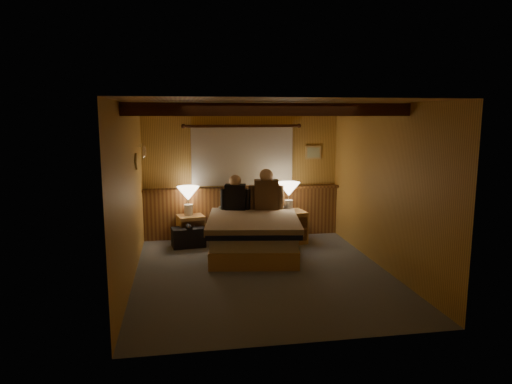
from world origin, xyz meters
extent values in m
plane|color=#555B65|center=(0.00, 0.00, 0.00)|extent=(4.20, 4.20, 0.00)
plane|color=#BC9446|center=(0.00, 0.00, 2.40)|extent=(4.20, 4.20, 0.00)
plane|color=gold|center=(0.00, 2.10, 1.20)|extent=(3.60, 0.00, 3.60)
plane|color=gold|center=(-1.80, 0.00, 1.20)|extent=(0.00, 4.20, 4.20)
plane|color=gold|center=(1.80, 0.00, 1.20)|extent=(0.00, 4.20, 4.20)
plane|color=gold|center=(0.00, -2.10, 1.20)|extent=(3.60, 0.00, 3.60)
cube|color=brown|center=(0.00, 2.04, 0.45)|extent=(3.60, 0.12, 0.90)
cube|color=brown|center=(0.00, 1.98, 0.92)|extent=(3.60, 0.22, 0.04)
cylinder|color=#482412|center=(0.00, 2.02, 2.05)|extent=(2.10, 0.05, 0.05)
sphere|color=#482412|center=(-1.05, 2.02, 2.05)|extent=(0.08, 0.08, 0.08)
sphere|color=#482412|center=(1.05, 2.02, 2.05)|extent=(0.08, 0.08, 0.08)
cube|color=beige|center=(0.00, 2.03, 1.50)|extent=(1.85, 0.08, 1.05)
cube|color=#482412|center=(0.00, -0.60, 2.31)|extent=(3.60, 0.15, 0.16)
cube|color=#482412|center=(0.00, 0.90, 2.31)|extent=(3.60, 0.15, 0.16)
cylinder|color=white|center=(-1.74, 1.60, 1.75)|extent=(0.03, 0.55, 0.03)
torus|color=white|center=(-1.71, 1.45, 1.63)|extent=(0.01, 0.21, 0.21)
torus|color=white|center=(-1.71, 1.68, 1.63)|extent=(0.01, 0.21, 0.21)
cube|color=tan|center=(1.35, 2.08, 1.55)|extent=(0.30, 0.03, 0.25)
cube|color=beige|center=(1.35, 2.06, 1.55)|extent=(0.24, 0.01, 0.19)
cube|color=tan|center=(0.02, 0.95, 0.13)|extent=(1.58, 1.96, 0.27)
cube|color=silver|center=(0.02, 0.95, 0.37)|extent=(1.54, 1.91, 0.21)
cube|color=black|center=(-0.01, 0.73, 0.51)|extent=(1.59, 1.61, 0.07)
cube|color=tan|center=(0.01, 0.84, 0.57)|extent=(1.66, 1.80, 0.11)
cube|color=silver|center=(-0.21, 1.68, 0.55)|extent=(0.57, 0.38, 0.14)
cube|color=silver|center=(0.46, 1.58, 0.55)|extent=(0.57, 0.38, 0.14)
cube|color=tan|center=(-0.97, 1.78, 0.25)|extent=(0.52, 0.49, 0.49)
cube|color=brown|center=(-0.93, 1.59, 0.34)|extent=(0.40, 0.10, 0.17)
cube|color=brown|center=(-0.93, 1.59, 0.15)|extent=(0.40, 0.10, 0.17)
cylinder|color=white|center=(-0.93, 1.59, 0.34)|extent=(0.04, 0.04, 0.03)
cylinder|color=white|center=(-0.93, 1.59, 0.15)|extent=(0.04, 0.04, 0.03)
cube|color=tan|center=(0.77, 1.49, 0.28)|extent=(0.59, 0.54, 0.57)
cube|color=brown|center=(0.81, 1.27, 0.40)|extent=(0.46, 0.10, 0.20)
cube|color=brown|center=(0.81, 1.27, 0.17)|extent=(0.46, 0.10, 0.20)
cylinder|color=white|center=(0.81, 1.27, 0.40)|extent=(0.03, 0.03, 0.03)
cylinder|color=white|center=(0.81, 1.27, 0.17)|extent=(0.03, 0.03, 0.03)
cylinder|color=silver|center=(-1.00, 1.80, 0.59)|extent=(0.15, 0.15, 0.20)
cylinder|color=white|center=(-1.00, 1.80, 0.72)|extent=(0.03, 0.03, 0.11)
cone|color=#F5DFBF|center=(-1.00, 1.80, 0.88)|extent=(0.39, 0.39, 0.24)
cylinder|color=silver|center=(0.75, 1.53, 0.66)|extent=(0.15, 0.15, 0.20)
cylinder|color=white|center=(0.75, 1.53, 0.79)|extent=(0.03, 0.03, 0.11)
cone|color=#F5DFBF|center=(0.75, 1.53, 0.96)|extent=(0.39, 0.39, 0.24)
cube|color=black|center=(-0.20, 1.53, 0.83)|extent=(0.39, 0.28, 0.47)
cylinder|color=black|center=(-0.40, 1.58, 0.79)|extent=(0.11, 0.11, 0.37)
cylinder|color=black|center=(0.00, 1.49, 0.79)|extent=(0.11, 0.11, 0.37)
sphere|color=tan|center=(-0.20, 1.53, 1.13)|extent=(0.20, 0.20, 0.20)
cube|color=#46301C|center=(0.34, 1.48, 0.87)|extent=(0.44, 0.29, 0.54)
cylinder|color=#46301C|center=(0.10, 1.51, 0.82)|extent=(0.13, 0.13, 0.43)
cylinder|color=#46301C|center=(0.57, 1.44, 0.82)|extent=(0.13, 0.13, 0.43)
sphere|color=tan|center=(0.34, 1.48, 1.21)|extent=(0.24, 0.24, 0.24)
cube|color=black|center=(-1.02, 1.52, 0.17)|extent=(0.60, 0.41, 0.33)
cylinder|color=black|center=(-1.02, 1.52, 0.36)|extent=(0.14, 0.34, 0.09)
camera|label=1|loc=(-1.13, -6.19, 2.24)|focal=32.00mm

